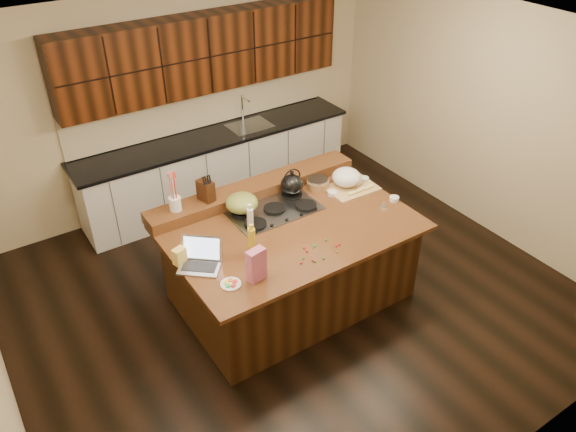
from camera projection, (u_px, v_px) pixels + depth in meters
room at (291, 188)px, 5.25m from camera, size 5.52×5.02×2.72m
island at (291, 262)px, 5.75m from camera, size 2.40×1.60×0.92m
back_ledge at (254, 189)px, 5.94m from camera, size 2.40×0.30×0.12m
cooktop at (274, 210)px, 5.69m from camera, size 0.92×0.52×0.05m
back_counter at (213, 130)px, 7.13m from camera, size 3.70×0.66×2.40m
kettle at (292, 184)px, 5.84m from camera, size 0.24×0.24×0.22m
green_bowl at (242, 203)px, 5.58m from camera, size 0.43×0.43×0.18m
laptop at (200, 258)px, 4.95m from camera, size 0.45×0.45×0.25m
oil_bottle at (252, 241)px, 5.05m from camera, size 0.09×0.09×0.27m
vinegar_bottle at (250, 220)px, 5.34m from camera, size 0.08×0.08×0.25m
wooden_tray at (348, 180)px, 6.04m from camera, size 0.54×0.43×0.22m
ramekin_a at (394, 199)px, 5.85m from camera, size 0.13×0.13×0.04m
ramekin_b at (364, 179)px, 6.19m from camera, size 0.12×0.12×0.04m
ramekin_c at (332, 193)px, 5.94m from camera, size 0.11×0.11×0.04m
strainer_bowl at (318, 184)px, 6.06m from camera, size 0.27×0.27×0.09m
kitchen_timer at (384, 204)px, 5.74m from camera, size 0.08×0.08×0.07m
pink_bag at (256, 265)px, 4.74m from camera, size 0.18×0.12×0.31m
candy_plate at (231, 284)px, 4.76m from camera, size 0.22×0.22×0.01m
package_box at (180, 256)px, 4.96m from camera, size 0.13×0.11×0.16m
utensil_crock at (175, 204)px, 5.46m from camera, size 0.14×0.14×0.14m
knife_block at (206, 191)px, 5.60m from camera, size 0.15×0.20×0.21m
gumdrop_0 at (336, 246)px, 5.19m from camera, size 0.02×0.02×0.02m
gumdrop_1 at (315, 262)px, 5.00m from camera, size 0.02×0.02×0.02m
gumdrop_2 at (313, 260)px, 5.02m from camera, size 0.02×0.02×0.02m
gumdrop_3 at (303, 258)px, 5.05m from camera, size 0.02×0.02×0.02m
gumdrop_4 at (307, 252)px, 5.13m from camera, size 0.02×0.02×0.02m
gumdrop_5 at (338, 252)px, 5.12m from camera, size 0.02×0.02×0.02m
gumdrop_6 at (339, 245)px, 5.21m from camera, size 0.02×0.02×0.02m
gumdrop_7 at (315, 245)px, 5.20m from camera, size 0.02×0.02×0.02m
gumdrop_8 at (304, 248)px, 5.17m from camera, size 0.02×0.02×0.02m
gumdrop_9 at (326, 240)px, 5.27m from camera, size 0.02×0.02×0.02m
gumdrop_10 at (337, 252)px, 5.13m from camera, size 0.02×0.02×0.02m
gumdrop_11 at (324, 258)px, 5.04m from camera, size 0.02×0.02×0.02m
gumdrop_12 at (301, 263)px, 4.99m from camera, size 0.02×0.02×0.02m
gumdrop_13 at (314, 247)px, 5.19m from camera, size 0.02×0.02×0.02m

